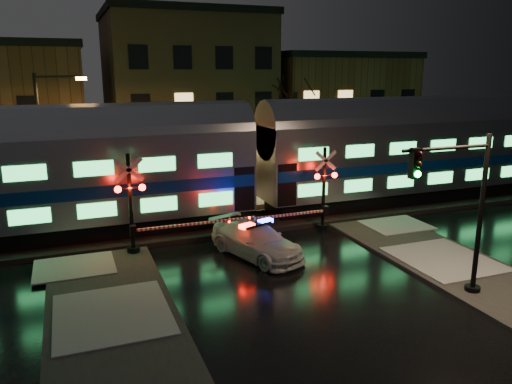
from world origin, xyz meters
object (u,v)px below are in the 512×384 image
police_car (256,241)px  traffic_light (461,215)px  crossing_signal_right (318,198)px  crossing_signal_left (140,214)px  streetlight (46,138)px

police_car → traffic_light: (4.84, -6.10, 2.29)m
crossing_signal_right → crossing_signal_left: (-8.28, 0.00, 0.10)m
crossing_signal_right → traffic_light: (0.99, -8.04, 1.28)m
traffic_light → streetlight: streetlight is taller
crossing_signal_right → streetlight: 13.81m
police_car → crossing_signal_left: 4.96m
police_car → streetlight: size_ratio=0.67×
crossing_signal_right → streetlight: size_ratio=0.77×
traffic_light → streetlight: (-12.79, 14.74, 1.32)m
police_car → streetlight: bearing=113.1°
crossing_signal_right → traffic_light: 8.20m
crossing_signal_left → streetlight: streetlight is taller
police_car → crossing_signal_left: size_ratio=0.82×
police_car → traffic_light: 8.12m
police_car → streetlight: streetlight is taller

